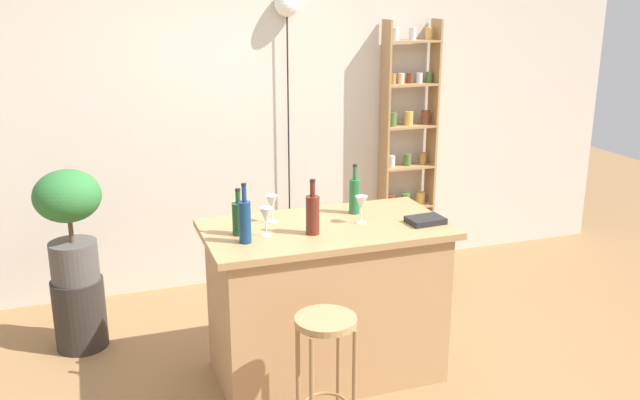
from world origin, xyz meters
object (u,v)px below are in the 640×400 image
bar_stool (326,353)px  wine_glass_left (361,204)px  plant_stool (80,313)px  bottle_olive_oil (355,195)px  spice_shelf (408,145)px  bottle_sauce_amber (313,214)px  bottle_soda_blue (245,220)px  wine_glass_center (272,203)px  pendant_globe_light (287,11)px  wine_glass_right (266,216)px  potted_plant (69,217)px  cookbook (426,220)px  bottle_vinegar (239,217)px

bar_stool → wine_glass_left: (0.46, 0.66, 0.54)m
plant_stool → bottle_olive_oil: 1.97m
spice_shelf → wine_glass_left: 1.84m
bar_stool → bottle_sauce_amber: size_ratio=2.29×
bottle_sauce_amber → bottle_soda_blue: (-0.39, -0.02, 0.01)m
bottle_olive_oil → wine_glass_center: size_ratio=1.88×
bar_stool → bottle_soda_blue: bearing=115.1°
bottle_olive_oil → bottle_sauce_amber: size_ratio=0.97×
wine_glass_left → pendant_globe_light: (0.02, 1.56, 1.05)m
bottle_olive_oil → wine_glass_right: bottle_olive_oil is taller
plant_stool → wine_glass_center: bearing=-30.5°
bar_stool → potted_plant: bearing=127.6°
bar_stool → cookbook: (0.81, 0.54, 0.44)m
bottle_soda_blue → wine_glass_left: 0.73m
bar_stool → bottle_vinegar: size_ratio=2.72×
spice_shelf → wine_glass_center: 2.03m
bottle_sauce_amber → wine_glass_center: 0.32m
bottle_sauce_amber → pendant_globe_light: (0.35, 1.65, 1.05)m
bottle_vinegar → bottle_sauce_amber: 0.41m
spice_shelf → plant_stool: spice_shelf is taller
spice_shelf → bottle_vinegar: 2.30m
bottle_sauce_amber → wine_glass_left: bottle_sauce_amber is taller
bottle_olive_oil → wine_glass_right: bearing=-160.2°
bottle_soda_blue → plant_stool: bearing=133.4°
potted_plant → cookbook: 2.21m
plant_stool → cookbook: (1.98, -0.98, 0.74)m
potted_plant → wine_glass_center: (1.14, -0.67, 0.17)m
potted_plant → wine_glass_center: size_ratio=4.46×
plant_stool → cookbook: 2.33m
bar_stool → bottle_olive_oil: bearing=60.2°
bottle_soda_blue → wine_glass_left: bottle_soda_blue is taller
bottle_soda_blue → cookbook: 1.08m
wine_glass_center → wine_glass_left: bearing=-20.8°
cookbook → potted_plant: bearing=149.7°
bottle_olive_oil → bottle_soda_blue: size_ratio=0.92×
bar_stool → pendant_globe_light: 2.78m
wine_glass_right → plant_stool: bearing=139.6°
plant_stool → bottle_olive_oil: size_ratio=1.54×
bar_stool → spice_shelf: 2.69m
potted_plant → bottle_soda_blue: 1.33m
spice_shelf → wine_glass_center: (-1.53, -1.33, 0.03)m
bottle_soda_blue → bottle_olive_oil: bearing=21.3°
wine_glass_center → wine_glass_right: same height
pendant_globe_light → wine_glass_right: bearing=-110.9°
wine_glass_left → wine_glass_center: bearing=159.2°
plant_stool → bottle_vinegar: bearing=-42.2°
plant_stool → wine_glass_right: (1.04, -0.89, 0.83)m
wine_glass_center → plant_stool: bearing=149.5°
bottle_soda_blue → cookbook: (1.08, -0.02, -0.11)m
potted_plant → cookbook: potted_plant is taller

